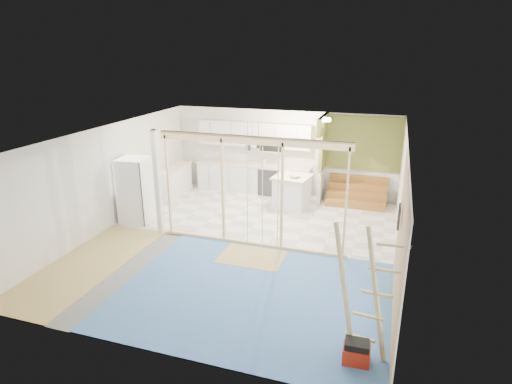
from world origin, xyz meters
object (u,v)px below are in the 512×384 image
(fridge, at_px, (135,190))
(ladder, at_px, (364,293))
(island, at_px, (292,192))
(toolbox, at_px, (356,353))

(fridge, relative_size, ladder, 0.85)
(island, distance_m, toolbox, 6.45)
(island, xyz_separation_m, toolbox, (2.40, -5.98, -0.30))
(island, bearing_deg, ladder, -60.22)
(fridge, bearing_deg, ladder, -37.20)
(fridge, distance_m, island, 4.31)
(fridge, xyz_separation_m, ladder, (6.08, -3.50, 0.18))
(ladder, bearing_deg, fridge, 174.57)
(island, bearing_deg, fridge, -141.49)
(toolbox, relative_size, ladder, 0.20)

